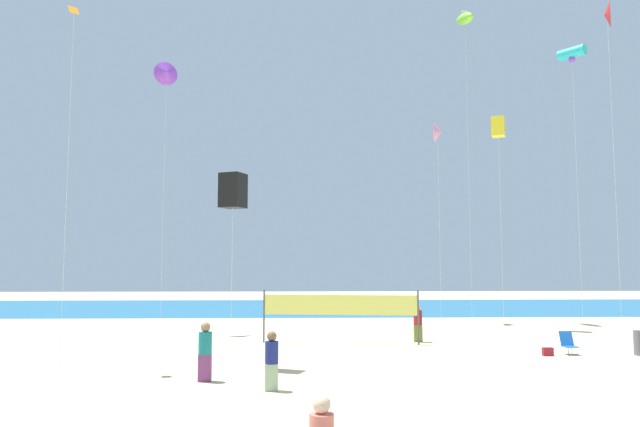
{
  "coord_description": "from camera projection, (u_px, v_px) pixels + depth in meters",
  "views": [
    {
      "loc": [
        -2.18,
        -17.61,
        3.52
      ],
      "look_at": [
        -1.31,
        8.26,
        5.87
      ],
      "focal_mm": 32.09,
      "sensor_mm": 36.0,
      "label": 1
    }
  ],
  "objects": [
    {
      "name": "ground_plane",
      "position": [
        372.0,
        382.0,
        17.28
      ],
      "size": [
        120.0,
        120.0,
        0.0
      ],
      "primitive_type": "plane",
      "color": "#D1BC89"
    },
    {
      "name": "ocean_band",
      "position": [
        326.0,
        307.0,
        48.27
      ],
      "size": [
        120.0,
        20.0,
        0.01
      ],
      "primitive_type": "cube",
      "color": "#1E6B99",
      "rests_on": "ground"
    },
    {
      "name": "beachgoer_navy_shirt",
      "position": [
        272.0,
        359.0,
        16.12
      ],
      "size": [
        0.38,
        0.38,
        1.65
      ],
      "rotation": [
        0.0,
        0.0,
        6.13
      ],
      "color": "#99B28C",
      "rests_on": "ground"
    },
    {
      "name": "beachgoer_maroon_shirt",
      "position": [
        418.0,
        322.0,
        26.39
      ],
      "size": [
        0.39,
        0.39,
        1.73
      ],
      "rotation": [
        0.0,
        0.0,
        1.55
      ],
      "color": "olive",
      "rests_on": "ground"
    },
    {
      "name": "beachgoer_teal_shirt",
      "position": [
        205.0,
        350.0,
        17.43
      ],
      "size": [
        0.41,
        0.41,
        1.78
      ],
      "rotation": [
        0.0,
        0.0,
        0.74
      ],
      "color": "#7A3872",
      "rests_on": "ground"
    },
    {
      "name": "folding_beach_chair",
      "position": [
        568.0,
        342.0,
        22.71
      ],
      "size": [
        0.52,
        0.65,
        0.89
      ],
      "rotation": [
        0.0,
        0.0,
        -0.77
      ],
      "color": "#1959B2",
      "rests_on": "ground"
    },
    {
      "name": "volleyball_net",
      "position": [
        340.0,
        307.0,
        25.87
      ],
      "size": [
        7.01,
        1.09,
        2.4
      ],
      "color": "#4C4C51",
      "rests_on": "ground"
    },
    {
      "name": "beach_handbag",
      "position": [
        548.0,
        352.0,
        22.28
      ],
      "size": [
        0.4,
        0.2,
        0.32
      ],
      "primitive_type": "cube",
      "color": "maroon",
      "rests_on": "ground"
    },
    {
      "name": "kite_lime_inflatable",
      "position": [
        465.0,
        19.0,
        37.85
      ],
      "size": [
        1.11,
        2.27,
        20.39
      ],
      "color": "silver",
      "rests_on": "ground"
    },
    {
      "name": "kite_red_delta",
      "position": [
        607.0,
        16.0,
        26.63
      ],
      "size": [
        0.85,
        1.18,
        15.78
      ],
      "color": "silver",
      "rests_on": "ground"
    },
    {
      "name": "kite_pink_delta",
      "position": [
        438.0,
        133.0,
        36.37
      ],
      "size": [
        0.83,
        1.37,
        12.59
      ],
      "color": "silver",
      "rests_on": "ground"
    },
    {
      "name": "kite_violet_delta",
      "position": [
        166.0,
        73.0,
        31.19
      ],
      "size": [
        1.32,
        0.93,
        14.66
      ],
      "color": "silver",
      "rests_on": "ground"
    },
    {
      "name": "kite_orange_diamond",
      "position": [
        74.0,
        33.0,
        20.71
      ],
      "size": [
        0.51,
        0.51,
        12.91
      ],
      "color": "silver",
      "rests_on": "ground"
    },
    {
      "name": "kite_black_box",
      "position": [
        233.0,
        191.0,
        20.29
      ],
      "size": [
        1.01,
        1.01,
        6.78
      ],
      "color": "silver",
      "rests_on": "ground"
    },
    {
      "name": "kite_cyan_tube",
      "position": [
        572.0,
        54.0,
        32.58
      ],
      "size": [
        1.4,
        1.55,
        15.92
      ],
      "color": "silver",
      "rests_on": "ground"
    },
    {
      "name": "kite_yellow_box",
      "position": [
        498.0,
        127.0,
        32.65
      ],
      "size": [
        0.94,
        0.94,
        11.97
      ],
      "color": "silver",
      "rests_on": "ground"
    }
  ]
}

